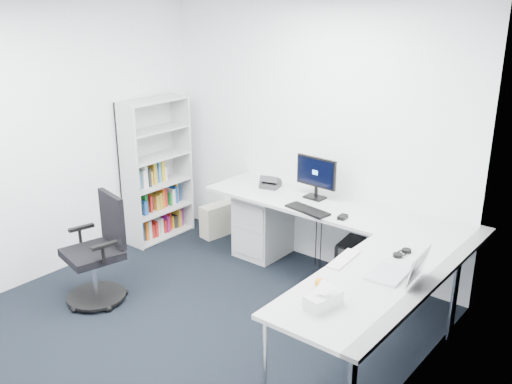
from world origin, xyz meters
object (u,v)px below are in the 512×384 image
Objects in this scene: bookshelf at (157,170)px; laptop at (390,260)px; monitor at (315,177)px; task_chair at (92,251)px; l_desk at (313,257)px.

bookshelf is 3.27m from laptop.
bookshelf reaches higher than monitor.
task_chair is (0.66, -1.39, -0.31)m from bookshelf.
task_chair is 2.22m from monitor.
bookshelf is 1.57m from task_chair.
task_chair is 2.25× the size of monitor.
laptop reaches higher than l_desk.
l_desk is at bearing 145.93° from laptop.
laptop is at bearing -30.20° from l_desk.
monitor is at bearing 122.99° from l_desk.
bookshelf is at bearing -165.70° from monitor.
task_chair is (-1.52, -1.34, 0.11)m from l_desk.
laptop reaches higher than task_chair.
l_desk is 0.80m from monitor.
l_desk is 1.30m from laptop.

